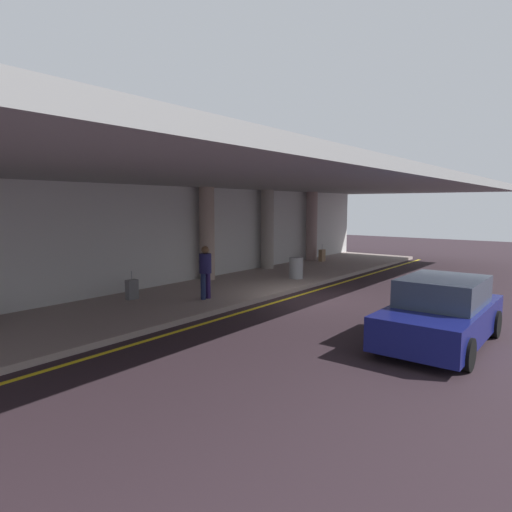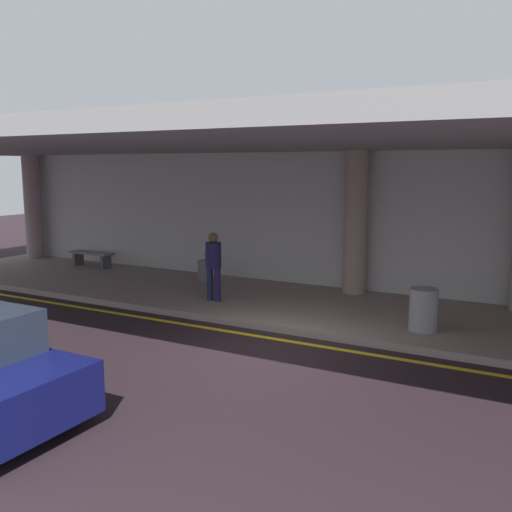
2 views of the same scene
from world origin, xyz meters
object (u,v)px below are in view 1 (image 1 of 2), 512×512
car_navy (441,313)px  suitcase_upright_primary (132,289)px  support_column_center (267,229)px  support_column_left_mid (207,234)px  traveler_with_luggage (205,269)px  suitcase_upright_secondary (322,255)px  trash_bin_steel (296,268)px  support_column_right_mid (312,226)px

car_navy → suitcase_upright_primary: (-1.74, 8.84, -0.25)m
support_column_center → support_column_left_mid: bearing=180.0°
traveler_with_luggage → suitcase_upright_primary: traveler_with_luggage is taller
support_column_left_mid → suitcase_upright_secondary: support_column_left_mid is taller
car_navy → trash_bin_steel: 8.43m
support_column_center → trash_bin_steel: 3.41m
support_column_center → car_navy: size_ratio=0.89×
support_column_left_mid → traveler_with_luggage: size_ratio=2.17×
support_column_right_mid → suitcase_upright_primary: support_column_right_mid is taller
support_column_left_mid → trash_bin_steel: (2.38, -2.65, -1.40)m
support_column_right_mid → traveler_with_luggage: (-10.69, -2.53, -0.86)m
traveler_with_luggage → trash_bin_steel: (5.07, -0.12, -0.54)m
support_column_left_mid → suitcase_upright_primary: support_column_left_mid is taller
traveler_with_luggage → suitcase_upright_secondary: bearing=-166.8°
traveler_with_luggage → suitcase_upright_primary: size_ratio=1.87×
support_column_center → trash_bin_steel: bearing=-121.4°
suitcase_upright_primary → suitcase_upright_secondary: same height
traveler_with_luggage → support_column_center: bearing=-155.7°
support_column_left_mid → support_column_center: (4.00, 0.00, 0.00)m
support_column_left_mid → traveler_with_luggage: support_column_left_mid is taller
support_column_right_mid → suitcase_upright_secondary: (-0.14, -0.74, -1.51)m
support_column_left_mid → suitcase_upright_primary: bearing=-169.9°
support_column_center → suitcase_upright_primary: 8.32m
support_column_left_mid → suitcase_upright_secondary: size_ratio=4.06×
support_column_right_mid → support_column_center: bearing=180.0°
support_column_center → traveler_with_luggage: (-6.69, -2.53, -0.86)m
support_column_center → traveler_with_luggage: support_column_center is taller
support_column_left_mid → suitcase_upright_secondary: (7.86, -0.74, -1.51)m
support_column_center → car_navy: support_column_center is taller
trash_bin_steel → support_column_center: bearing=58.6°
suitcase_upright_primary → suitcase_upright_secondary: 12.02m
car_navy → trash_bin_steel: size_ratio=4.82×
suitcase_upright_primary → car_navy: bearing=-73.3°
support_column_left_mid → support_column_right_mid: bearing=0.0°
car_navy → suitcase_upright_secondary: 13.56m
support_column_center → trash_bin_steel: size_ratio=4.29×
car_navy → trash_bin_steel: car_navy is taller
traveler_with_luggage → support_column_right_mid: bearing=-163.1°
support_column_left_mid → car_navy: 9.96m
support_column_center → suitcase_upright_secondary: size_ratio=4.06×
support_column_center → car_navy: (-6.42, -9.57, -1.26)m
support_column_left_mid → suitcase_upright_secondary: 8.04m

